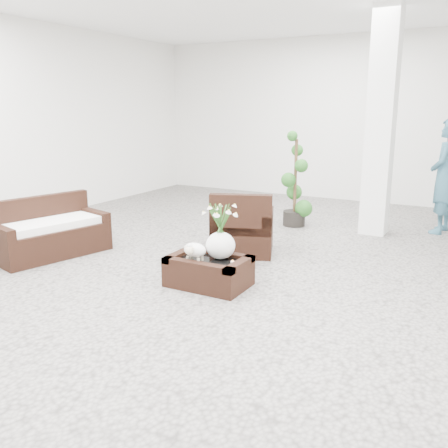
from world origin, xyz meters
The scene contains 10 objects.
ground centered at (0.00, 0.00, 0.00)m, with size 11.00×11.00×0.00m, color gray.
column centered at (1.20, 2.80, 1.75)m, with size 0.40×0.40×3.50m, color white.
coffee_table centered at (0.07, -0.59, 0.16)m, with size 0.90×0.60×0.31m, color black.
sheep_figurine centered at (-0.05, -0.69, 0.42)m, with size 0.28×0.23×0.21m, color white.
planter_narcissus centered at (0.17, -0.49, 0.71)m, with size 0.44×0.44×0.80m, color white, non-canonical shape.
tealight centered at (0.37, -0.57, 0.33)m, with size 0.04×0.04×0.03m, color white.
armchair centered at (-0.19, 0.80, 0.44)m, with size 0.83×0.80×0.89m, color black.
loveseat centered at (-2.45, -0.62, 0.40)m, with size 1.50×0.72×0.80m, color black.
topiary centered at (-0.12, 2.65, 0.80)m, with size 0.42×0.42×1.59m, color #1F4F19, non-canonical shape.
shopper centered at (2.15, 3.36, 0.92)m, with size 0.67×0.44×1.85m, color #335F73.
Camera 1 is at (2.79, -5.18, 2.01)m, focal length 39.15 mm.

